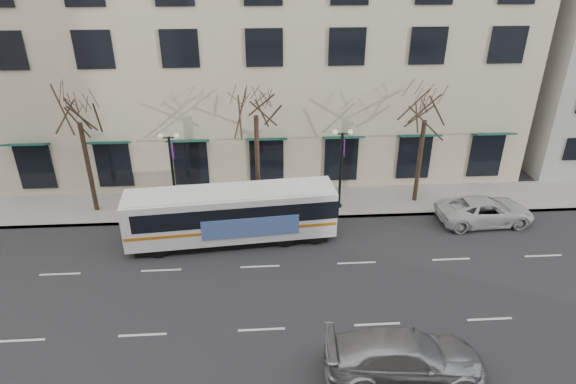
{
  "coord_description": "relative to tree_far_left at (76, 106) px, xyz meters",
  "views": [
    {
      "loc": [
        0.11,
        -18.04,
        14.42
      ],
      "look_at": [
        1.46,
        2.75,
        4.0
      ],
      "focal_mm": 30.0,
      "sensor_mm": 36.0,
      "label": 1
    }
  ],
  "objects": [
    {
      "name": "tree_far_left",
      "position": [
        0.0,
        0.0,
        0.0
      ],
      "size": [
        3.6,
        3.6,
        8.34
      ],
      "color": "black",
      "rests_on": "ground"
    },
    {
      "name": "lamp_post_right",
      "position": [
        15.01,
        -0.6,
        -3.75
      ],
      "size": [
        1.22,
        0.45,
        5.21
      ],
      "color": "black",
      "rests_on": "ground"
    },
    {
      "name": "ground",
      "position": [
        10.0,
        -8.8,
        -6.7
      ],
      "size": [
        160.0,
        160.0,
        0.0
      ],
      "primitive_type": "plane",
      "color": "black",
      "rests_on": "ground"
    },
    {
      "name": "city_bus",
      "position": [
        8.6,
        -3.85,
        -5.02
      ],
      "size": [
        11.48,
        3.48,
        3.06
      ],
      "rotation": [
        0.0,
        0.0,
        0.09
      ],
      "color": "white",
      "rests_on": "ground"
    },
    {
      "name": "sidewalk_far",
      "position": [
        15.0,
        0.2,
        -6.62
      ],
      "size": [
        80.0,
        4.0,
        0.15
      ],
      "primitive_type": "cube",
      "color": "gray",
      "rests_on": "ground"
    },
    {
      "name": "tree_far_mid",
      "position": [
        10.0,
        0.0,
        0.21
      ],
      "size": [
        3.6,
        3.6,
        8.55
      ],
      "color": "black",
      "rests_on": "ground"
    },
    {
      "name": "silver_car",
      "position": [
        15.32,
        -13.85,
        -5.83
      ],
      "size": [
        6.12,
        2.78,
        1.74
      ],
      "primitive_type": "imported",
      "rotation": [
        0.0,
        0.0,
        1.51
      ],
      "color": "#95979C",
      "rests_on": "ground"
    },
    {
      "name": "tree_far_right",
      "position": [
        20.0,
        0.0,
        -0.28
      ],
      "size": [
        3.6,
        3.6,
        8.06
      ],
      "color": "black",
      "rests_on": "ground"
    },
    {
      "name": "white_pickup",
      "position": [
        23.31,
        -2.8,
        -5.92
      ],
      "size": [
        5.7,
        2.84,
        1.55
      ],
      "primitive_type": "imported",
      "rotation": [
        0.0,
        0.0,
        1.62
      ],
      "color": "#BABABA",
      "rests_on": "ground"
    },
    {
      "name": "lamp_post_left",
      "position": [
        5.01,
        -0.6,
        -3.75
      ],
      "size": [
        1.22,
        0.45,
        5.21
      ],
      "color": "black",
      "rests_on": "ground"
    }
  ]
}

